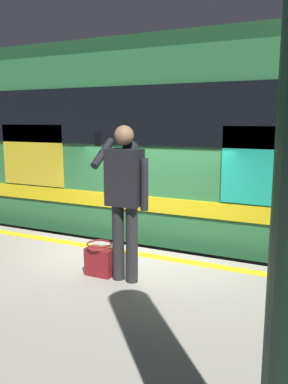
# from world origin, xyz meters

# --- Properties ---
(ground_plane) EXTENTS (23.48, 23.48, 0.00)m
(ground_plane) POSITION_xyz_m (0.00, 0.00, 0.00)
(ground_plane) COLOR #3D3D3F
(platform) EXTENTS (12.87, 4.71, 1.05)m
(platform) POSITION_xyz_m (0.00, 2.35, 0.53)
(platform) COLOR #9E998E
(platform) RESTS_ON ground
(safety_line) EXTENTS (12.61, 0.16, 0.01)m
(safety_line) POSITION_xyz_m (0.00, 0.30, 1.06)
(safety_line) COLOR yellow
(safety_line) RESTS_ON platform
(track_rail_near) EXTENTS (16.73, 0.08, 0.16)m
(track_rail_near) POSITION_xyz_m (0.00, -1.11, 0.08)
(track_rail_near) COLOR slate
(track_rail_near) RESTS_ON ground
(track_rail_far) EXTENTS (16.73, 0.08, 0.16)m
(track_rail_far) POSITION_xyz_m (0.00, -2.54, 0.08)
(track_rail_far) COLOR slate
(track_rail_far) RESTS_ON ground
(train_carriage) EXTENTS (11.68, 2.85, 4.04)m
(train_carriage) POSITION_xyz_m (0.31, -1.82, 2.56)
(train_carriage) COLOR #2D723F
(train_carriage) RESTS_ON ground
(passenger) EXTENTS (0.57, 0.55, 1.81)m
(passenger) POSITION_xyz_m (-0.37, 1.19, 2.13)
(passenger) COLOR #262628
(passenger) RESTS_ON platform
(handbag) EXTENTS (0.34, 0.31, 0.41)m
(handbag) POSITION_xyz_m (-0.02, 1.19, 1.24)
(handbag) COLOR maroon
(handbag) RESTS_ON platform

